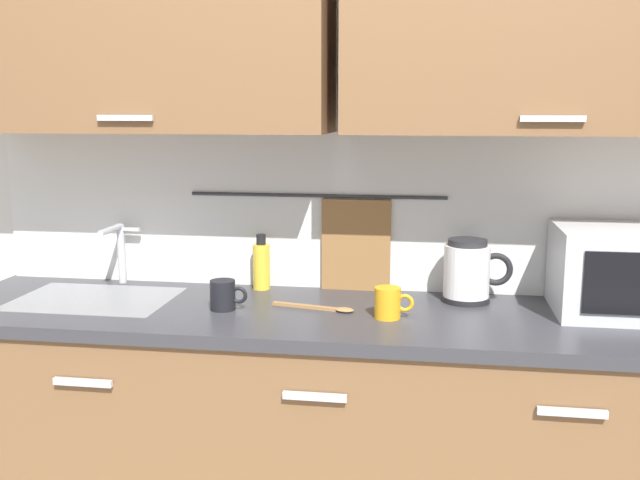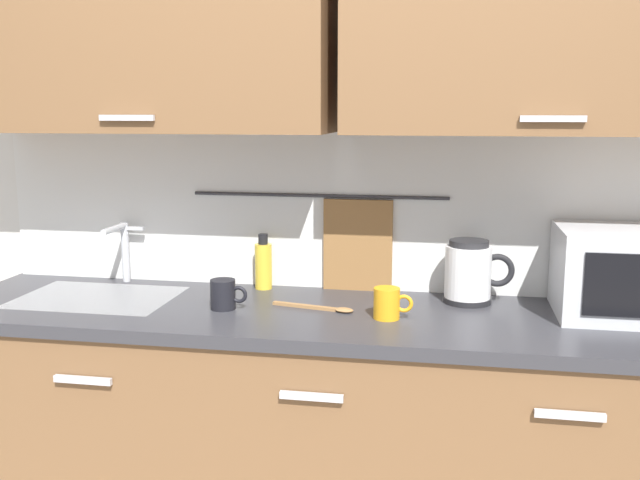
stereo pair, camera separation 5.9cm
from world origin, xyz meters
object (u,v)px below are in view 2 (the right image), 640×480
at_px(electric_kettle, 469,272).
at_px(dish_soap_bottle, 263,265).
at_px(mug_near_sink, 224,294).
at_px(mug_by_kettle, 388,303).
at_px(microwave, 635,273).
at_px(wooden_spoon, 323,308).

relative_size(electric_kettle, dish_soap_bottle, 1.16).
bearing_deg(mug_near_sink, mug_by_kettle, -1.44).
distance_m(electric_kettle, dish_soap_bottle, 0.71).
bearing_deg(mug_by_kettle, dish_soap_bottle, 147.78).
height_order(dish_soap_bottle, mug_by_kettle, dish_soap_bottle).
bearing_deg(mug_near_sink, dish_soap_bottle, 78.69).
distance_m(electric_kettle, mug_near_sink, 0.80).
distance_m(microwave, dish_soap_bottle, 1.21).
height_order(electric_kettle, mug_near_sink, electric_kettle).
bearing_deg(wooden_spoon, mug_near_sink, -171.48).
bearing_deg(wooden_spoon, dish_soap_bottle, 137.41).
xyz_separation_m(electric_kettle, mug_by_kettle, (-0.25, -0.23, -0.05)).
xyz_separation_m(electric_kettle, dish_soap_bottle, (-0.71, 0.06, -0.01)).
height_order(mug_near_sink, wooden_spoon, mug_near_sink).
bearing_deg(mug_near_sink, wooden_spoon, 8.52).
relative_size(microwave, mug_by_kettle, 3.83).
relative_size(microwave, dish_soap_bottle, 2.35).
bearing_deg(mug_by_kettle, mug_near_sink, 178.56).
bearing_deg(mug_near_sink, electric_kettle, 16.09).
bearing_deg(microwave, mug_by_kettle, -167.56).
bearing_deg(mug_by_kettle, microwave, 12.44).
height_order(mug_by_kettle, wooden_spoon, mug_by_kettle).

